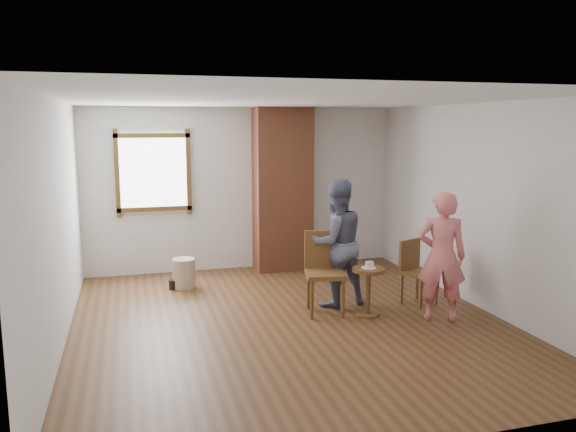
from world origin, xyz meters
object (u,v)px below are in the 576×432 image
object	(u,v)px
man	(336,243)
person_pink	(442,256)
side_table	(368,284)
dining_chair_left	(325,267)
dining_chair_right	(416,268)
stoneware_crock	(184,273)

from	to	relation	value
man	person_pink	size ratio (longest dim) A/B	1.05
side_table	man	bearing A→B (deg)	114.72
man	dining_chair_left	bearing A→B (deg)	36.30
dining_chair_right	person_pink	world-z (taller)	person_pink
side_table	person_pink	world-z (taller)	person_pink
dining_chair_right	side_table	distance (m)	0.86
dining_chair_right	man	bearing A→B (deg)	145.78
man	person_pink	world-z (taller)	man
stoneware_crock	person_pink	bearing A→B (deg)	-37.96
dining_chair_left	man	distance (m)	0.41
dining_chair_left	dining_chair_right	distance (m)	1.27
dining_chair_right	side_table	size ratio (longest dim) A/B	1.39
side_table	man	distance (m)	0.70
stoneware_crock	side_table	world-z (taller)	side_table
dining_chair_left	stoneware_crock	bearing A→B (deg)	147.15
dining_chair_left	man	bearing A→B (deg)	54.63
stoneware_crock	man	xyz separation A→B (m)	(1.82, -1.32, 0.61)
man	dining_chair_right	bearing A→B (deg)	161.55
man	person_pink	xyz separation A→B (m)	(1.00, -0.88, -0.04)
dining_chair_left	man	xyz separation A→B (m)	(0.23, 0.22, 0.26)
dining_chair_right	man	size ratio (longest dim) A/B	0.51
stoneware_crock	dining_chair_left	distance (m)	2.25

